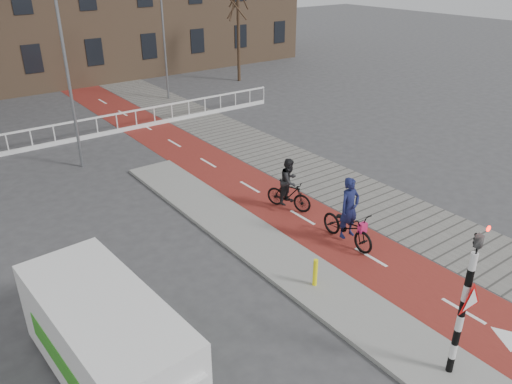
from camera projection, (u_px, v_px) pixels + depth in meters
ground at (391, 313)px, 12.21m from camera, size 120.00×120.00×0.00m
bike_lane at (221, 170)px, 20.26m from camera, size 2.50×60.00×0.01m
sidewalk at (275, 155)px, 21.76m from camera, size 3.00×60.00×0.01m
curb_island at (269, 250)px, 14.71m from camera, size 1.80×16.00×0.12m
traffic_signal at (466, 298)px, 9.56m from camera, size 0.80×0.80×3.68m
bollard at (315, 272)px, 12.91m from camera, size 0.12×0.12×0.77m
cyclist_near at (348, 222)px, 14.89m from camera, size 0.80×2.09×2.13m
cyclist_far at (289, 188)px, 16.90m from camera, size 1.06×1.75×1.83m
van at (107, 339)px, 9.90m from camera, size 2.16×4.74×1.99m
railing at (8, 148)px, 21.72m from camera, size 28.00×0.10×0.99m
tree_right at (238, 32)px, 33.22m from camera, size 0.21×0.21×6.47m
streetlight_near at (66, 66)px, 18.85m from camera, size 0.12×0.12×8.24m
streetlight_right at (163, 29)px, 28.61m from camera, size 0.12×0.12×8.11m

